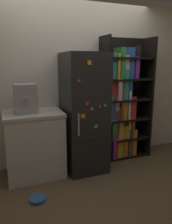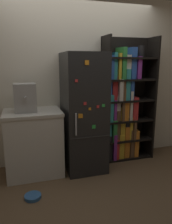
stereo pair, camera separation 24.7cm
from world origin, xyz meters
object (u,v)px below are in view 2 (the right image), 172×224
(bookshelf, at_px, (123,106))
(espresso_machine, at_px, (25,98))
(refrigerator, at_px, (84,113))
(pet_bowl, at_px, (33,196))

(bookshelf, height_order, espresso_machine, bookshelf)
(refrigerator, xyz_separation_m, bookshelf, (0.72, 0.17, 0.02))
(espresso_machine, distance_m, pet_bowl, 1.27)
(refrigerator, bearing_deg, bookshelf, 13.32)
(refrigerator, height_order, pet_bowl, refrigerator)
(refrigerator, bearing_deg, espresso_machine, 178.58)
(refrigerator, xyz_separation_m, pet_bowl, (-0.81, -0.62, -0.84))
(espresso_machine, bearing_deg, bookshelf, 5.58)
(bookshelf, distance_m, espresso_machine, 1.57)
(espresso_machine, bearing_deg, pet_bowl, -89.27)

